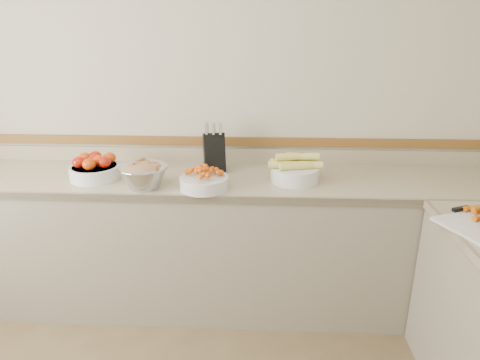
{
  "coord_description": "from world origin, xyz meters",
  "views": [
    {
      "loc": [
        0.46,
        -0.83,
        1.78
      ],
      "look_at": [
        0.35,
        1.35,
        1.0
      ],
      "focal_mm": 32.0,
      "sensor_mm": 36.0,
      "label": 1
    }
  ],
  "objects_px": {
    "tomato_bowl": "(95,168)",
    "cherry_tomato_bowl": "(204,180)",
    "knife_block": "(214,151)",
    "corn_bowl": "(295,170)",
    "rhubarb_bowl": "(144,174)"
  },
  "relations": [
    {
      "from": "tomato_bowl",
      "to": "cherry_tomato_bowl",
      "type": "relative_size",
      "value": 1.09
    },
    {
      "from": "cherry_tomato_bowl",
      "to": "knife_block",
      "type": "bearing_deg",
      "value": 85.52
    },
    {
      "from": "tomato_bowl",
      "to": "corn_bowl",
      "type": "bearing_deg",
      "value": 0.69
    },
    {
      "from": "cherry_tomato_bowl",
      "to": "rhubarb_bowl",
      "type": "relative_size",
      "value": 1.0
    },
    {
      "from": "knife_block",
      "to": "rhubarb_bowl",
      "type": "height_order",
      "value": "knife_block"
    },
    {
      "from": "knife_block",
      "to": "cherry_tomato_bowl",
      "type": "distance_m",
      "value": 0.34
    },
    {
      "from": "tomato_bowl",
      "to": "cherry_tomato_bowl",
      "type": "xyz_separation_m",
      "value": [
        0.69,
        -0.15,
        -0.01
      ]
    },
    {
      "from": "cherry_tomato_bowl",
      "to": "rhubarb_bowl",
      "type": "bearing_deg",
      "value": -179.88
    },
    {
      "from": "rhubarb_bowl",
      "to": "cherry_tomato_bowl",
      "type": "bearing_deg",
      "value": 0.12
    },
    {
      "from": "rhubarb_bowl",
      "to": "tomato_bowl",
      "type": "bearing_deg",
      "value": 156.91
    },
    {
      "from": "tomato_bowl",
      "to": "rhubarb_bowl",
      "type": "distance_m",
      "value": 0.37
    },
    {
      "from": "knife_block",
      "to": "tomato_bowl",
      "type": "relative_size",
      "value": 1.06
    },
    {
      "from": "rhubarb_bowl",
      "to": "knife_block",
      "type": "bearing_deg",
      "value": 41.28
    },
    {
      "from": "cherry_tomato_bowl",
      "to": "corn_bowl",
      "type": "distance_m",
      "value": 0.56
    },
    {
      "from": "rhubarb_bowl",
      "to": "corn_bowl",
      "type": "bearing_deg",
      "value": 10.35
    }
  ]
}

